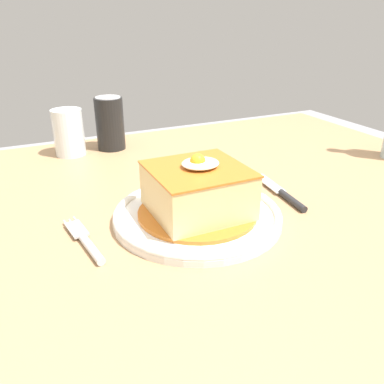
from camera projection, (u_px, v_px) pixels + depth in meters
name	position (u px, v px, depth m)	size (l,w,h in m)	color
dining_table	(168.00, 257.00, 0.71)	(1.32, 0.91, 0.73)	#A87F56
main_plate	(197.00, 214.00, 0.62)	(0.27, 0.27, 0.02)	white
sandwich_meal	(198.00, 192.00, 0.61)	(0.19, 0.19, 0.10)	#C66B23
fork	(86.00, 242.00, 0.55)	(0.03, 0.14, 0.01)	silver
knife	(285.00, 195.00, 0.70)	(0.03, 0.17, 0.01)	#262628
soda_can	(110.00, 123.00, 0.93)	(0.07, 0.07, 0.12)	black
drinking_glass	(69.00, 136.00, 0.90)	(0.07, 0.07, 0.10)	#3F2314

